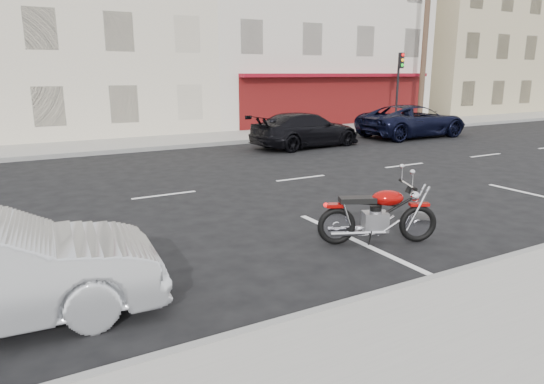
# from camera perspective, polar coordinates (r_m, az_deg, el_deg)

# --- Properties ---
(ground) EXTENTS (120.00, 120.00, 0.00)m
(ground) POSITION_cam_1_polar(r_m,az_deg,el_deg) (12.92, -4.07, 0.71)
(ground) COLOR black
(ground) RESTS_ON ground
(sidewalk_far) EXTENTS (80.00, 3.40, 0.15)m
(sidewalk_far) POSITION_cam_1_polar(r_m,az_deg,el_deg) (20.29, -28.14, 4.13)
(sidewalk_far) COLOR gray
(sidewalk_far) RESTS_ON ground
(curb_near) EXTENTS (80.00, 0.12, 0.16)m
(curb_near) POSITION_cam_1_polar(r_m,az_deg,el_deg) (5.25, -21.93, -20.26)
(curb_near) COLOR gray
(curb_near) RESTS_ON ground
(curb_far) EXTENTS (80.00, 0.12, 0.16)m
(curb_far) POSITION_cam_1_polar(r_m,az_deg,el_deg) (18.61, -27.96, 3.43)
(curb_far) COLOR gray
(curb_far) RESTS_ON ground
(bldg_cream) EXTENTS (12.00, 12.00, 11.50)m
(bldg_cream) POSITION_cam_1_polar(r_m,az_deg,el_deg) (28.03, -23.65, 18.55)
(bldg_cream) COLOR beige
(bldg_cream) RESTS_ON ground
(bldg_corner) EXTENTS (14.00, 12.00, 12.50)m
(bldg_corner) POSITION_cam_1_polar(r_m,az_deg,el_deg) (32.33, 1.25, 19.77)
(bldg_corner) COLOR beige
(bldg_corner) RESTS_ON ground
(bldg_far_east) EXTENTS (12.00, 12.00, 11.00)m
(bldg_far_east) POSITION_cam_1_polar(r_m,az_deg,el_deg) (41.91, 20.00, 16.60)
(bldg_far_east) COLOR tan
(bldg_far_east) RESTS_ON ground
(utility_pole) EXTENTS (1.80, 0.30, 9.00)m
(utility_pole) POSITION_cam_1_polar(r_m,az_deg,el_deg) (28.94, 17.58, 16.84)
(utility_pole) COLOR #422D1E
(utility_pole) RESTS_ON sidewalk_far
(traffic_light) EXTENTS (0.26, 0.30, 3.80)m
(traffic_light) POSITION_cam_1_polar(r_m,az_deg,el_deg) (27.29, 14.70, 12.65)
(traffic_light) COLOR black
(traffic_light) RESTS_ON sidewalk_far
(fire_hydrant) EXTENTS (0.20, 0.20, 0.72)m
(fire_hydrant) POSITION_cam_1_polar(r_m,az_deg,el_deg) (26.51, 11.81, 8.39)
(fire_hydrant) COLOR beige
(fire_hydrant) RESTS_ON sidewalk_far
(motorcycle) EXTENTS (1.99, 1.05, 1.07)m
(motorcycle) POSITION_cam_1_polar(r_m,az_deg,el_deg) (8.94, 17.00, -2.65)
(motorcycle) COLOR black
(motorcycle) RESTS_ON ground
(suv_far) EXTENTS (5.38, 2.51, 1.49)m
(suv_far) POSITION_cam_1_polar(r_m,az_deg,el_deg) (23.67, 16.21, 8.03)
(suv_far) COLOR black
(suv_far) RESTS_ON ground
(car_far) EXTENTS (4.97, 2.47, 1.39)m
(car_far) POSITION_cam_1_polar(r_m,az_deg,el_deg) (19.69, 3.98, 7.31)
(car_far) COLOR black
(car_far) RESTS_ON ground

